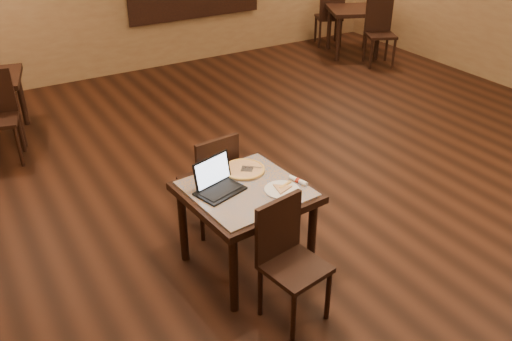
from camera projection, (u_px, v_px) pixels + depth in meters
ground at (366, 199)px, 5.51m from camera, size 10.00×10.00×0.00m
tiled_table at (246, 199)px, 4.29m from camera, size 1.00×1.00×0.76m
chair_main_near at (287, 254)px, 3.88m from camera, size 0.47×0.47×0.95m
chair_main_far at (212, 178)px, 4.81m from camera, size 0.46×0.46×0.97m
laptop at (217, 182)px, 4.20m from camera, size 0.41×0.37×0.24m
plate at (282, 190)px, 4.20m from camera, size 0.28×0.28×0.02m
pizza_slice at (282, 188)px, 4.19m from camera, size 0.22×0.22×0.02m
pizza_pan at (244, 171)px, 4.47m from camera, size 0.36×0.36×0.01m
pizza_whole at (244, 169)px, 4.46m from camera, size 0.35×0.35×0.02m
spatula at (247, 169)px, 4.45m from camera, size 0.24×0.22×0.01m
napkin_roll at (298, 180)px, 4.30m from camera, size 0.08×0.17×0.04m
other_table_a at (354, 16)px, 9.41m from camera, size 1.14×1.14×0.81m
other_table_a_chair_near at (379, 29)px, 9.00m from camera, size 0.60×0.60×1.04m
other_table_a_chair_far at (330, 14)px, 9.89m from camera, size 0.60×0.60×1.04m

